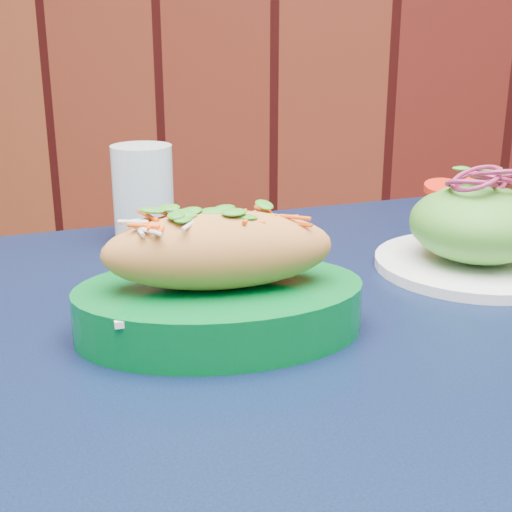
{
  "coord_description": "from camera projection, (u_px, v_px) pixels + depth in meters",
  "views": [
    {
      "loc": [
        -0.26,
        0.51,
        1.03
      ],
      "look_at": [
        -0.31,
        1.17,
        0.81
      ],
      "focal_mm": 50.0,
      "sensor_mm": 36.0,
      "label": 1
    }
  ],
  "objects": [
    {
      "name": "banh_mi_basket",
      "position": [
        219.0,
        285.0,
        0.66
      ],
      "size": [
        0.31,
        0.24,
        0.12
      ],
      "rotation": [
        0.0,
        0.0,
        0.26
      ],
      "color": "#006122",
      "rests_on": "cafe_table"
    },
    {
      "name": "water_glass",
      "position": [
        143.0,
        194.0,
        0.93
      ],
      "size": [
        0.08,
        0.08,
        0.13
      ],
      "primitive_type": "cylinder",
      "color": "silver",
      "rests_on": "cafe_table"
    },
    {
      "name": "cafe_table",
      "position": [
        321.0,
        391.0,
        0.74
      ],
      "size": [
        1.06,
        1.06,
        0.75
      ],
      "rotation": [
        0.0,
        0.0,
        0.43
      ],
      "color": "black",
      "rests_on": "ground"
    },
    {
      "name": "salad_plate",
      "position": [
        478.0,
        230.0,
        0.83
      ],
      "size": [
        0.23,
        0.23,
        0.12
      ],
      "rotation": [
        0.0,
        0.0,
        0.35
      ],
      "color": "white",
      "rests_on": "cafe_table"
    }
  ]
}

